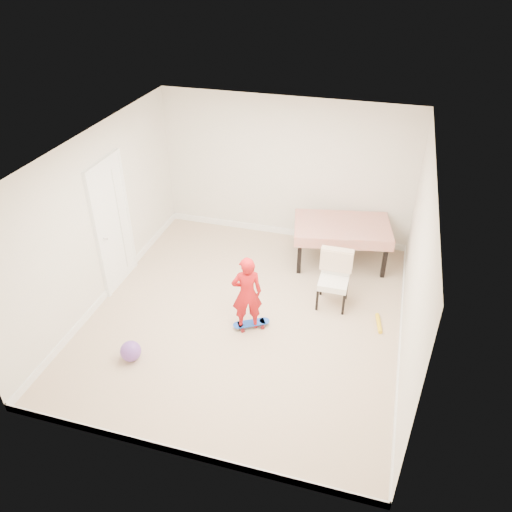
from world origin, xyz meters
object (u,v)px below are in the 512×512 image
(dining_table, at_px, (341,243))
(child, at_px, (247,295))
(dining_chair, at_px, (334,280))
(skateboard, at_px, (251,325))
(balloon, at_px, (131,351))

(dining_table, height_order, child, child)
(dining_chair, height_order, child, child)
(dining_table, relative_size, skateboard, 2.92)
(dining_chair, bearing_deg, skateboard, -141.15)
(dining_table, xyz_separation_m, balloon, (-2.35, -3.13, -0.23))
(child, bearing_deg, balloon, 14.86)
(dining_table, distance_m, child, 2.35)
(skateboard, bearing_deg, dining_chair, 9.67)
(dining_chair, xyz_separation_m, balloon, (-2.41, -1.91, -0.31))
(skateboard, bearing_deg, balloon, -171.80)
(dining_table, distance_m, skateboard, 2.32)
(dining_table, xyz_separation_m, child, (-1.04, -2.10, 0.22))
(balloon, bearing_deg, dining_chair, 38.38)
(dining_chair, relative_size, child, 0.76)
(dining_table, distance_m, balloon, 3.92)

